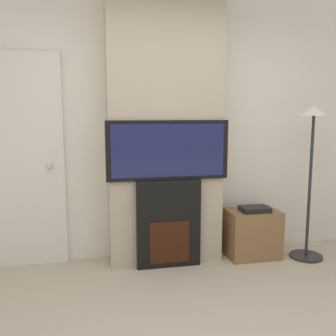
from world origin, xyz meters
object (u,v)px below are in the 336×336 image
fireplace (168,223)px  media_stand (252,233)px  television (168,150)px  floor_lamp (312,153)px

fireplace → media_stand: fireplace is taller
television → media_stand: 1.28m
television → floor_lamp: bearing=-3.7°
fireplace → floor_lamp: floor_lamp is taller
fireplace → media_stand: size_ratio=1.58×
fireplace → television: size_ratio=0.73×
floor_lamp → media_stand: (-0.54, 0.14, -0.84)m
fireplace → television: bearing=-90.0°
floor_lamp → media_stand: 1.01m
television → floor_lamp: 1.46m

